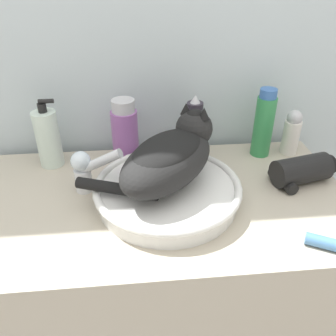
{
  "coord_description": "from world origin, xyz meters",
  "views": [
    {
      "loc": [
        -0.04,
        -0.47,
        1.42
      ],
      "look_at": [
        0.03,
        0.24,
        0.97
      ],
      "focal_mm": 38.0,
      "sensor_mm": 36.0,
      "label": 1
    }
  ],
  "objects_px": {
    "soap_pump_bottle": "(48,138)",
    "faucet": "(86,168)",
    "hair_dryer": "(301,171)",
    "deodorant_stick": "(292,132)",
    "mouthwash_bottle": "(125,133)",
    "cat": "(170,155)",
    "hairspray_can_black": "(194,130)",
    "shampoo_bottle_tall": "(264,124)"
  },
  "relations": [
    {
      "from": "faucet",
      "to": "mouthwash_bottle",
      "type": "height_order",
      "value": "mouthwash_bottle"
    },
    {
      "from": "shampoo_bottle_tall",
      "to": "deodorant_stick",
      "type": "bearing_deg",
      "value": 0.0
    },
    {
      "from": "faucet",
      "to": "soap_pump_bottle",
      "type": "relative_size",
      "value": 0.68
    },
    {
      "from": "cat",
      "to": "mouthwash_bottle",
      "type": "distance_m",
      "value": 0.24
    },
    {
      "from": "cat",
      "to": "deodorant_stick",
      "type": "relative_size",
      "value": 2.69
    },
    {
      "from": "deodorant_stick",
      "to": "hair_dryer",
      "type": "height_order",
      "value": "deodorant_stick"
    },
    {
      "from": "hair_dryer",
      "to": "cat",
      "type": "bearing_deg",
      "value": 173.4
    },
    {
      "from": "hair_dryer",
      "to": "deodorant_stick",
      "type": "bearing_deg",
      "value": 65.3
    },
    {
      "from": "deodorant_stick",
      "to": "hair_dryer",
      "type": "distance_m",
      "value": 0.17
    },
    {
      "from": "hairspray_can_black",
      "to": "soap_pump_bottle",
      "type": "relative_size",
      "value": 0.98
    },
    {
      "from": "cat",
      "to": "soap_pump_bottle",
      "type": "relative_size",
      "value": 1.87
    },
    {
      "from": "mouthwash_bottle",
      "to": "hair_dryer",
      "type": "distance_m",
      "value": 0.5
    },
    {
      "from": "soap_pump_bottle",
      "to": "hair_dryer",
      "type": "relative_size",
      "value": 1.1
    },
    {
      "from": "mouthwash_bottle",
      "to": "shampoo_bottle_tall",
      "type": "distance_m",
      "value": 0.41
    },
    {
      "from": "hairspray_can_black",
      "to": "mouthwash_bottle",
      "type": "distance_m",
      "value": 0.2
    },
    {
      "from": "deodorant_stick",
      "to": "soap_pump_bottle",
      "type": "distance_m",
      "value": 0.73
    },
    {
      "from": "hairspray_can_black",
      "to": "soap_pump_bottle",
      "type": "bearing_deg",
      "value": 180.0
    },
    {
      "from": "hairspray_can_black",
      "to": "shampoo_bottle_tall",
      "type": "bearing_deg",
      "value": 0.0
    },
    {
      "from": "deodorant_stick",
      "to": "soap_pump_bottle",
      "type": "bearing_deg",
      "value": -180.0
    },
    {
      "from": "deodorant_stick",
      "to": "mouthwash_bottle",
      "type": "xyz_separation_m",
      "value": [
        -0.51,
        -0.0,
        0.02
      ]
    },
    {
      "from": "soap_pump_bottle",
      "to": "hair_dryer",
      "type": "distance_m",
      "value": 0.71
    },
    {
      "from": "faucet",
      "to": "hairspray_can_black",
      "type": "bearing_deg",
      "value": 43.94
    },
    {
      "from": "deodorant_stick",
      "to": "mouthwash_bottle",
      "type": "distance_m",
      "value": 0.51
    },
    {
      "from": "deodorant_stick",
      "to": "hair_dryer",
      "type": "relative_size",
      "value": 0.76
    },
    {
      "from": "mouthwash_bottle",
      "to": "hair_dryer",
      "type": "bearing_deg",
      "value": -19.1
    },
    {
      "from": "deodorant_stick",
      "to": "hairspray_can_black",
      "type": "xyz_separation_m",
      "value": [
        -0.3,
        -0.0,
        0.02
      ]
    },
    {
      "from": "cat",
      "to": "hair_dryer",
      "type": "relative_size",
      "value": 2.06
    },
    {
      "from": "faucet",
      "to": "soap_pump_bottle",
      "type": "xyz_separation_m",
      "value": [
        -0.12,
        0.15,
        0.02
      ]
    },
    {
      "from": "faucet",
      "to": "hairspray_can_black",
      "type": "xyz_separation_m",
      "value": [
        0.3,
        0.15,
        0.02
      ]
    },
    {
      "from": "hairspray_can_black",
      "to": "mouthwash_bottle",
      "type": "xyz_separation_m",
      "value": [
        -0.2,
        0.0,
        -0.0
      ]
    },
    {
      "from": "deodorant_stick",
      "to": "hair_dryer",
      "type": "bearing_deg",
      "value": -101.74
    },
    {
      "from": "cat",
      "to": "faucet",
      "type": "distance_m",
      "value": 0.23
    },
    {
      "from": "hair_dryer",
      "to": "shampoo_bottle_tall",
      "type": "bearing_deg",
      "value": 96.84
    },
    {
      "from": "cat",
      "to": "mouthwash_bottle",
      "type": "height_order",
      "value": "cat"
    },
    {
      "from": "shampoo_bottle_tall",
      "to": "hairspray_can_black",
      "type": "bearing_deg",
      "value": 180.0
    },
    {
      "from": "soap_pump_bottle",
      "to": "deodorant_stick",
      "type": "bearing_deg",
      "value": 0.0
    },
    {
      "from": "deodorant_stick",
      "to": "mouthwash_bottle",
      "type": "relative_size",
      "value": 0.73
    },
    {
      "from": "hairspray_can_black",
      "to": "hair_dryer",
      "type": "height_order",
      "value": "hairspray_can_black"
    },
    {
      "from": "faucet",
      "to": "soap_pump_bottle",
      "type": "bearing_deg",
      "value": 146.22
    },
    {
      "from": "faucet",
      "to": "hair_dryer",
      "type": "xyz_separation_m",
      "value": [
        0.57,
        -0.01,
        -0.03
      ]
    },
    {
      "from": "soap_pump_bottle",
      "to": "faucet",
      "type": "bearing_deg",
      "value": -51.45
    },
    {
      "from": "shampoo_bottle_tall",
      "to": "soap_pump_bottle",
      "type": "relative_size",
      "value": 1.03
    }
  ]
}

